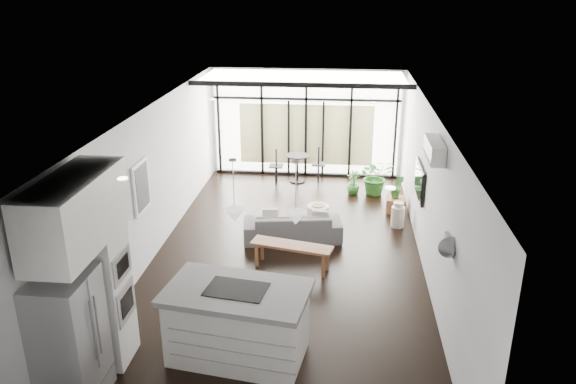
% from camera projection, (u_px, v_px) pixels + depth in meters
% --- Properties ---
extents(floor, '(5.00, 10.00, 0.00)m').
position_uv_depth(floor, '(286.00, 260.00, 10.46)').
color(floor, black).
rests_on(floor, ground).
extents(ceiling, '(5.00, 10.00, 0.00)m').
position_uv_depth(ceiling, '(286.00, 113.00, 9.47)').
color(ceiling, silver).
rests_on(ceiling, ground).
extents(wall_left, '(0.02, 10.00, 2.80)m').
position_uv_depth(wall_left, '(150.00, 185.00, 10.20)').
color(wall_left, silver).
rests_on(wall_left, ground).
extents(wall_right, '(0.02, 10.00, 2.80)m').
position_uv_depth(wall_right, '(429.00, 195.00, 9.73)').
color(wall_right, silver).
rests_on(wall_right, ground).
extents(wall_back, '(5.00, 0.02, 2.80)m').
position_uv_depth(wall_back, '(306.00, 123.00, 14.61)').
color(wall_back, silver).
rests_on(wall_back, ground).
extents(wall_front, '(5.00, 0.02, 2.80)m').
position_uv_depth(wall_front, '(231.00, 375.00, 5.31)').
color(wall_front, silver).
rests_on(wall_front, ground).
extents(glazing, '(5.00, 0.20, 2.80)m').
position_uv_depth(glazing, '(306.00, 124.00, 14.50)').
color(glazing, black).
rests_on(glazing, ground).
extents(skylight, '(4.70, 1.90, 0.06)m').
position_uv_depth(skylight, '(304.00, 76.00, 13.20)').
color(skylight, silver).
rests_on(skylight, ceiling).
extents(neighbour_building, '(3.50, 0.02, 1.60)m').
position_uv_depth(neighbour_building, '(306.00, 135.00, 14.67)').
color(neighbour_building, beige).
rests_on(neighbour_building, ground).
extents(island, '(2.06, 1.41, 1.05)m').
position_uv_depth(island, '(238.00, 323.00, 7.64)').
color(island, white).
rests_on(island, floor).
extents(cooktop, '(0.87, 0.65, 0.01)m').
position_uv_depth(cooktop, '(236.00, 289.00, 7.45)').
color(cooktop, black).
rests_on(cooktop, island).
extents(fridge, '(0.67, 0.84, 1.73)m').
position_uv_depth(fridge, '(69.00, 341.00, 6.69)').
color(fridge, gray).
rests_on(fridge, floor).
extents(appliance_column, '(0.62, 0.65, 2.41)m').
position_uv_depth(appliance_column, '(100.00, 281.00, 7.35)').
color(appliance_column, white).
rests_on(appliance_column, floor).
extents(upper_cabinets, '(0.62, 1.75, 0.86)m').
position_uv_depth(upper_cabinets, '(75.00, 212.00, 6.57)').
color(upper_cabinets, white).
rests_on(upper_cabinets, wall_left).
extents(pendant_left, '(0.26, 0.26, 0.18)m').
position_uv_depth(pendant_left, '(235.00, 216.00, 7.32)').
color(pendant_left, silver).
rests_on(pendant_left, ceiling).
extents(pendant_right, '(0.26, 0.26, 0.18)m').
position_uv_depth(pendant_right, '(296.00, 218.00, 7.24)').
color(pendant_right, silver).
rests_on(pendant_right, ceiling).
extents(sofa, '(2.01, 0.86, 0.76)m').
position_uv_depth(sofa, '(293.00, 222.00, 11.19)').
color(sofa, '#525255').
rests_on(sofa, floor).
extents(console_bench, '(1.52, 0.70, 0.47)m').
position_uv_depth(console_bench, '(292.00, 256.00, 10.10)').
color(console_bench, brown).
rests_on(console_bench, floor).
extents(pouf, '(0.57, 0.57, 0.38)m').
position_uv_depth(pouf, '(318.00, 214.00, 12.03)').
color(pouf, silver).
rests_on(pouf, floor).
extents(crate, '(0.45, 0.45, 0.32)m').
position_uv_depth(crate, '(396.00, 204.00, 12.62)').
color(crate, brown).
rests_on(crate, floor).
extents(plant_tall, '(1.02, 1.08, 0.70)m').
position_uv_depth(plant_tall, '(376.00, 180.00, 13.58)').
color(plant_tall, '#2A6623').
rests_on(plant_tall, floor).
extents(plant_med, '(0.61, 0.67, 0.33)m').
position_uv_depth(plant_med, '(353.00, 188.00, 13.63)').
color(plant_med, '#2A6623').
rests_on(plant_med, floor).
extents(plant_crate, '(0.30, 0.55, 0.24)m').
position_uv_depth(plant_crate, '(397.00, 193.00, 12.52)').
color(plant_crate, '#2A6623').
rests_on(plant_crate, crate).
extents(milk_can, '(0.29, 0.29, 0.55)m').
position_uv_depth(milk_can, '(398.00, 214.00, 11.80)').
color(milk_can, beige).
rests_on(milk_can, floor).
extents(bistro_set, '(1.65, 0.97, 0.74)m').
position_uv_depth(bistro_set, '(297.00, 168.00, 14.40)').
color(bistro_set, black).
rests_on(bistro_set, floor).
extents(tv, '(0.05, 1.10, 0.65)m').
position_uv_depth(tv, '(420.00, 181.00, 10.70)').
color(tv, black).
rests_on(tv, wall_right).
extents(ac_unit, '(0.22, 0.90, 0.30)m').
position_uv_depth(ac_unit, '(435.00, 150.00, 8.62)').
color(ac_unit, white).
rests_on(ac_unit, wall_right).
extents(framed_art, '(0.04, 0.70, 0.90)m').
position_uv_depth(framed_art, '(141.00, 187.00, 9.68)').
color(framed_art, black).
rests_on(framed_art, wall_left).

